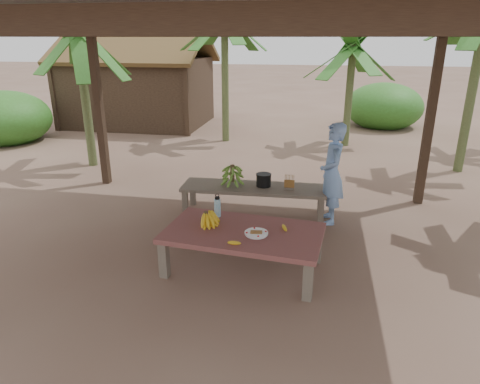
% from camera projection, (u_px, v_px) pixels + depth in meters
% --- Properties ---
extents(ground, '(80.00, 80.00, 0.00)m').
position_uv_depth(ground, '(224.00, 251.00, 5.52)').
color(ground, brown).
rests_on(ground, ground).
extents(pavilion, '(6.60, 5.60, 2.95)m').
position_uv_depth(pavilion, '(220.00, 20.00, 4.56)').
color(pavilion, black).
rests_on(pavilion, ground).
extents(work_table, '(1.89, 1.17, 0.50)m').
position_uv_depth(work_table, '(243.00, 236.00, 4.96)').
color(work_table, brown).
rests_on(work_table, ground).
extents(bench, '(2.22, 0.67, 0.45)m').
position_uv_depth(bench, '(254.00, 190.00, 6.57)').
color(bench, brown).
rests_on(bench, ground).
extents(ripe_banana_bunch, '(0.37, 0.35, 0.19)m').
position_uv_depth(ripe_banana_bunch, '(206.00, 217.00, 5.07)').
color(ripe_banana_bunch, yellow).
rests_on(ripe_banana_bunch, work_table).
extents(plate, '(0.27, 0.27, 0.04)m').
position_uv_depth(plate, '(256.00, 233.00, 4.83)').
color(plate, white).
rests_on(plate, work_table).
extents(loose_banana_front, '(0.16, 0.07, 0.04)m').
position_uv_depth(loose_banana_front, '(234.00, 243.00, 4.60)').
color(loose_banana_front, yellow).
rests_on(loose_banana_front, work_table).
extents(loose_banana_side, '(0.08, 0.15, 0.04)m').
position_uv_depth(loose_banana_side, '(285.00, 228.00, 4.96)').
color(loose_banana_side, yellow).
rests_on(loose_banana_side, work_table).
extents(water_flask, '(0.08, 0.08, 0.30)m').
position_uv_depth(water_flask, '(217.00, 207.00, 5.30)').
color(water_flask, '#3F9AC5').
rests_on(water_flask, work_table).
extents(green_banana_stalk, '(0.31, 0.31, 0.35)m').
position_uv_depth(green_banana_stalk, '(232.00, 175.00, 6.54)').
color(green_banana_stalk, '#598C2D').
rests_on(green_banana_stalk, bench).
extents(cooking_pot, '(0.22, 0.22, 0.19)m').
position_uv_depth(cooking_pot, '(264.00, 180.00, 6.54)').
color(cooking_pot, black).
rests_on(cooking_pot, bench).
extents(skewer_rack, '(0.18, 0.09, 0.24)m').
position_uv_depth(skewer_rack, '(289.00, 182.00, 6.39)').
color(skewer_rack, '#A57F47').
rests_on(skewer_rack, bench).
extents(woman, '(0.44, 0.60, 1.49)m').
position_uv_depth(woman, '(332.00, 174.00, 6.18)').
color(woman, '#759DDD').
rests_on(woman, ground).
extents(hut, '(4.40, 3.43, 2.85)m').
position_uv_depth(hut, '(139.00, 88.00, 13.32)').
color(hut, black).
rests_on(hut, ground).
extents(banana_plant_n, '(1.80, 1.80, 2.66)m').
position_uv_depth(banana_plant_n, '(352.00, 56.00, 10.20)').
color(banana_plant_n, '#596638').
rests_on(banana_plant_n, ground).
extents(banana_plant_nw, '(1.80, 1.80, 3.31)m').
position_uv_depth(banana_plant_nw, '(224.00, 28.00, 10.48)').
color(banana_plant_nw, '#596638').
rests_on(banana_plant_nw, ground).
extents(banana_plant_w, '(1.80, 1.80, 2.92)m').
position_uv_depth(banana_plant_w, '(79.00, 46.00, 8.43)').
color(banana_plant_w, '#596638').
rests_on(banana_plant_w, ground).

